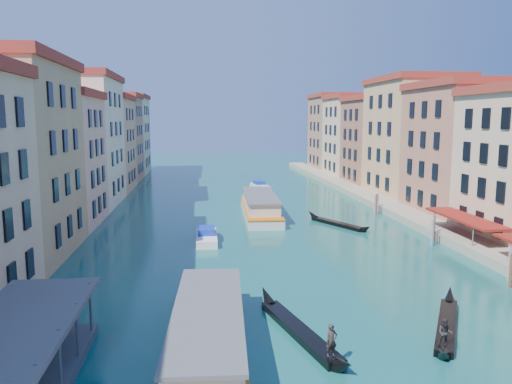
# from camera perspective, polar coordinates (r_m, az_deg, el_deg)

# --- Properties ---
(left_bank_palazzos) EXTENTS (12.80, 128.40, 21.00)m
(left_bank_palazzos) POSITION_cam_1_polar(r_m,az_deg,el_deg) (79.04, -20.67, 4.83)
(left_bank_palazzos) COLOR tan
(left_bank_palazzos) RESTS_ON ground
(right_bank_palazzos) EXTENTS (12.80, 128.40, 21.00)m
(right_bank_palazzos) POSITION_cam_1_polar(r_m,az_deg,el_deg) (85.31, 19.10, 5.15)
(right_bank_palazzos) COLOR brown
(right_bank_palazzos) RESTS_ON ground
(quay) EXTENTS (4.00, 140.00, 1.00)m
(quay) POSITION_cam_1_polar(r_m,az_deg,el_deg) (83.14, 13.82, -1.12)
(quay) COLOR gray
(quay) RESTS_ON ground
(vaporetto_stop) EXTENTS (5.40, 16.40, 3.65)m
(vaporetto_stop) POSITION_cam_1_polar(r_m,az_deg,el_deg) (28.41, -26.15, -18.29)
(vaporetto_stop) COLOR #5B5B5E
(vaporetto_stop) RESTS_ON ground
(mooring_poles_right) EXTENTS (1.44, 54.24, 3.20)m
(mooring_poles_right) POSITION_cam_1_polar(r_m,az_deg,el_deg) (49.79, 25.25, -7.01)
(mooring_poles_right) COLOR brown
(mooring_poles_right) RESTS_ON ground
(vaporetto_near) EXTENTS (5.28, 19.11, 2.81)m
(vaporetto_near) POSITION_cam_1_polar(r_m,az_deg,el_deg) (30.65, -5.48, -15.79)
(vaporetto_near) COLOR white
(vaporetto_near) RESTS_ON ground
(vaporetto_far) EXTENTS (5.49, 20.68, 3.05)m
(vaporetto_far) POSITION_cam_1_polar(r_m,az_deg,el_deg) (72.14, 0.48, -1.59)
(vaporetto_far) COLOR silver
(vaporetto_far) RESTS_ON ground
(gondola_fore) EXTENTS (4.23, 12.89, 2.61)m
(gondola_fore) POSITION_cam_1_polar(r_m,az_deg,el_deg) (33.41, 4.92, -15.23)
(gondola_fore) COLOR black
(gondola_fore) RESTS_ON ground
(gondola_right) EXTENTS (6.68, 10.87, 2.39)m
(gondola_right) POSITION_cam_1_polar(r_m,az_deg,el_deg) (36.16, 20.96, -13.85)
(gondola_right) COLOR black
(gondola_right) RESTS_ON ground
(gondola_far) EXTENTS (6.35, 11.11, 1.71)m
(gondola_far) POSITION_cam_1_polar(r_m,az_deg,el_deg) (66.38, 9.14, -3.46)
(gondola_far) COLOR black
(gondola_far) RESTS_ON ground
(motorboat_mid) EXTENTS (2.37, 7.31, 1.51)m
(motorboat_mid) POSITION_cam_1_polar(r_m,az_deg,el_deg) (57.23, -5.66, -5.05)
(motorboat_mid) COLOR white
(motorboat_mid) RESTS_ON ground
(motorboat_far) EXTENTS (3.47, 7.27, 1.45)m
(motorboat_far) POSITION_cam_1_polar(r_m,az_deg,el_deg) (100.58, 0.43, 0.76)
(motorboat_far) COLOR silver
(motorboat_far) RESTS_ON ground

